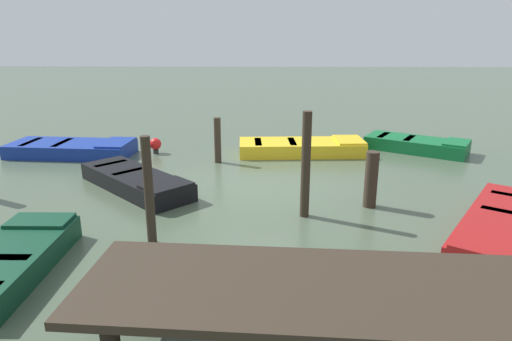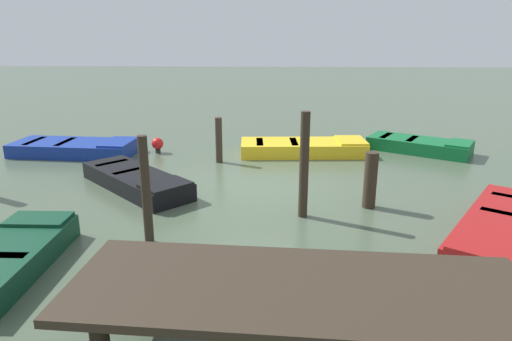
{
  "view_description": "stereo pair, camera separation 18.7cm",
  "coord_description": "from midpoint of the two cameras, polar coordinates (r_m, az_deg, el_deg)",
  "views": [
    {
      "loc": [
        -0.24,
        10.63,
        3.6
      ],
      "look_at": [
        0.0,
        0.0,
        0.35
      ],
      "focal_mm": 31.76,
      "sensor_mm": 36.0,
      "label": 1
    },
    {
      "loc": [
        -0.42,
        10.62,
        3.6
      ],
      "look_at": [
        0.0,
        0.0,
        0.35
      ],
      "focal_mm": 31.76,
      "sensor_mm": 36.0,
      "label": 2
    }
  ],
  "objects": [
    {
      "name": "rowboat_green",
      "position": [
        15.13,
        19.28,
        3.11
      ],
      "size": [
        3.22,
        2.61,
        0.46
      ],
      "rotation": [
        0.0,
        0.0,
        2.6
      ],
      "color": "#0F602D",
      "rests_on": "ground_plane"
    },
    {
      "name": "rowboat_red",
      "position": [
        9.39,
        29.0,
        -6.4
      ],
      "size": [
        3.43,
        4.05,
        0.46
      ],
      "rotation": [
        0.0,
        0.0,
        0.97
      ],
      "color": "maroon",
      "rests_on": "ground_plane"
    },
    {
      "name": "marker_buoy",
      "position": [
        14.37,
        -12.91,
        3.23
      ],
      "size": [
        0.36,
        0.36,
        0.48
      ],
      "color": "#262626",
      "rests_on": "ground_plane"
    },
    {
      "name": "rowboat_yellow",
      "position": [
        14.02,
        5.46,
        2.96
      ],
      "size": [
        3.85,
        1.55,
        0.46
      ],
      "rotation": [
        0.0,
        0.0,
        3.19
      ],
      "color": "gold",
      "rests_on": "ground_plane"
    },
    {
      "name": "mooring_piling_near_right",
      "position": [
        9.89,
        13.77,
        -1.11
      ],
      "size": [
        0.28,
        0.28,
        1.22
      ],
      "primitive_type": "cylinder",
      "color": "#33281E",
      "rests_on": "ground_plane"
    },
    {
      "name": "rowboat_dark_green",
      "position": [
        8.15,
        -29.21,
        -9.87
      ],
      "size": [
        1.19,
        2.79,
        0.46
      ],
      "rotation": [
        0.0,
        0.0,
        4.72
      ],
      "color": "#0C3823",
      "rests_on": "ground_plane"
    },
    {
      "name": "ground_plane",
      "position": [
        11.22,
        -0.48,
        -1.71
      ],
      "size": [
        80.0,
        80.0,
        0.0
      ],
      "primitive_type": "plane",
      "color": "#475642"
    },
    {
      "name": "mooring_piling_far_left",
      "position": [
        12.98,
        -5.28,
        3.81
      ],
      "size": [
        0.2,
        0.2,
        1.31
      ],
      "primitive_type": "cylinder",
      "color": "#33281E",
      "rests_on": "ground_plane"
    },
    {
      "name": "rowboat_black",
      "position": [
        11.17,
        -15.34,
        -1.27
      ],
      "size": [
        3.22,
        3.19,
        0.46
      ],
      "rotation": [
        0.0,
        0.0,
        2.37
      ],
      "color": "black",
      "rests_on": "ground_plane"
    },
    {
      "name": "rowboat_blue",
      "position": [
        14.92,
        -22.44,
        2.59
      ],
      "size": [
        3.76,
        1.72,
        0.46
      ],
      "rotation": [
        0.0,
        0.0,
        3.07
      ],
      "color": "navy",
      "rests_on": "ground_plane"
    },
    {
      "name": "mooring_piling_mid_right",
      "position": [
        8.04,
        -14.0,
        -2.58
      ],
      "size": [
        0.17,
        0.17,
        1.96
      ],
      "primitive_type": "cylinder",
      "color": "#33281E",
      "rests_on": "ground_plane"
    },
    {
      "name": "mooring_piling_near_left",
      "position": [
        9.01,
        5.7,
        0.66
      ],
      "size": [
        0.19,
        0.19,
        2.16
      ],
      "primitive_type": "cylinder",
      "color": "#33281E",
      "rests_on": "ground_plane"
    },
    {
      "name": "dock_segment",
      "position": [
        5.2,
        5.62,
        -15.18
      ],
      "size": [
        5.19,
        2.07,
        0.95
      ],
      "rotation": [
        0.0,
        0.0,
        -0.06
      ],
      "color": "#33281E",
      "rests_on": "ground_plane"
    }
  ]
}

